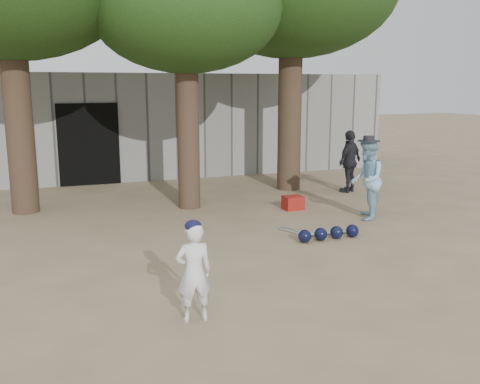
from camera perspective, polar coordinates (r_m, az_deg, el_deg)
name	(u,v)px	position (r m, az deg, el deg)	size (l,w,h in m)	color
ground	(226,271)	(7.90, -1.55, -8.42)	(70.00, 70.00, 0.00)	#937C5E
boy_player	(194,273)	(6.16, -4.94, -8.56)	(0.42, 0.28, 1.16)	white
spectator_blue	(367,180)	(11.00, 13.38, 1.28)	(0.79, 0.61, 1.62)	#8EBEDB
spectator_dark	(350,161)	(13.76, 11.63, 3.22)	(0.92, 0.38, 1.56)	black
red_bag	(293,203)	(11.71, 5.68, -1.15)	(0.42, 0.32, 0.30)	#A01C15
back_building	(120,122)	(17.58, -12.70, 7.25)	(16.00, 5.24, 3.00)	gray
helmet_row	(329,233)	(9.53, 9.45, -4.37)	(1.19, 0.25, 0.23)	black
bat_pile	(310,232)	(9.87, 7.50, -4.29)	(1.06, 0.78, 0.06)	silver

